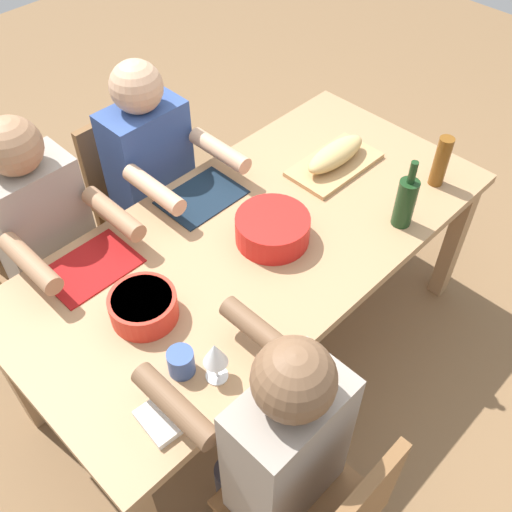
{
  "coord_description": "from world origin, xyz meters",
  "views": [
    {
      "loc": [
        1.11,
        1.09,
        2.3
      ],
      "look_at": [
        0.0,
        0.0,
        0.63
      ],
      "focal_mm": 41.3,
      "sensor_mm": 36.0,
      "label": 1
    }
  ],
  "objects_px": {
    "dining_table": "(256,250)",
    "chair_near_center": "(137,191)",
    "diner_far_right": "(276,443)",
    "diner_near_right": "(49,235)",
    "cutting_board": "(334,165)",
    "cup_far_right": "(181,362)",
    "napkin_stack": "(166,416)",
    "bread_loaf": "(336,154)",
    "wine_glass": "(215,355)",
    "beer_bottle": "(441,161)",
    "serving_bowl_salad": "(143,305)",
    "wine_bottle": "(406,201)",
    "serving_bowl_pasta": "(273,227)",
    "diner_near_center": "(156,173)",
    "chair_near_right": "(39,249)"
  },
  "relations": [
    {
      "from": "dining_table",
      "to": "wine_bottle",
      "type": "distance_m",
      "value": 0.59
    },
    {
      "from": "dining_table",
      "to": "bread_loaf",
      "type": "bearing_deg",
      "value": -174.07
    },
    {
      "from": "diner_near_center",
      "to": "cutting_board",
      "type": "relative_size",
      "value": 3.0
    },
    {
      "from": "serving_bowl_pasta",
      "to": "wine_bottle",
      "type": "height_order",
      "value": "wine_bottle"
    },
    {
      "from": "diner_near_center",
      "to": "diner_near_right",
      "type": "relative_size",
      "value": 1.0
    },
    {
      "from": "cup_far_right",
      "to": "bread_loaf",
      "type": "bearing_deg",
      "value": -164.62
    },
    {
      "from": "bread_loaf",
      "to": "wine_glass",
      "type": "distance_m",
      "value": 1.11
    },
    {
      "from": "wine_glass",
      "to": "cutting_board",
      "type": "bearing_deg",
      "value": -159.26
    },
    {
      "from": "diner_near_center",
      "to": "serving_bowl_salad",
      "type": "bearing_deg",
      "value": 49.02
    },
    {
      "from": "beer_bottle",
      "to": "wine_glass",
      "type": "bearing_deg",
      "value": 1.45
    },
    {
      "from": "chair_near_center",
      "to": "cup_far_right",
      "type": "height_order",
      "value": "chair_near_center"
    },
    {
      "from": "serving_bowl_pasta",
      "to": "chair_near_right",
      "type": "bearing_deg",
      "value": -56.42
    },
    {
      "from": "chair_near_center",
      "to": "beer_bottle",
      "type": "distance_m",
      "value": 1.37
    },
    {
      "from": "serving_bowl_pasta",
      "to": "napkin_stack",
      "type": "distance_m",
      "value": 0.8
    },
    {
      "from": "napkin_stack",
      "to": "beer_bottle",
      "type": "bearing_deg",
      "value": -178.79
    },
    {
      "from": "diner_far_right",
      "to": "diner_near_right",
      "type": "distance_m",
      "value": 1.21
    },
    {
      "from": "beer_bottle",
      "to": "napkin_stack",
      "type": "bearing_deg",
      "value": 1.21
    },
    {
      "from": "diner_near_right",
      "to": "wine_glass",
      "type": "height_order",
      "value": "diner_near_right"
    },
    {
      "from": "wine_bottle",
      "to": "beer_bottle",
      "type": "relative_size",
      "value": 1.32
    },
    {
      "from": "dining_table",
      "to": "diner_far_right",
      "type": "distance_m",
      "value": 0.8
    },
    {
      "from": "serving_bowl_pasta",
      "to": "wine_glass",
      "type": "distance_m",
      "value": 0.62
    },
    {
      "from": "cutting_board",
      "to": "wine_bottle",
      "type": "xyz_separation_m",
      "value": [
        0.09,
        0.4,
        0.1
      ]
    },
    {
      "from": "diner_near_center",
      "to": "cup_far_right",
      "type": "xyz_separation_m",
      "value": [
        0.57,
        0.85,
        0.09
      ]
    },
    {
      "from": "diner_far_right",
      "to": "beer_bottle",
      "type": "relative_size",
      "value": 5.45
    },
    {
      "from": "napkin_stack",
      "to": "chair_near_right",
      "type": "bearing_deg",
      "value": -99.26
    },
    {
      "from": "diner_near_right",
      "to": "wine_bottle",
      "type": "xyz_separation_m",
      "value": [
        -0.97,
        0.95,
        0.15
      ]
    },
    {
      "from": "serving_bowl_salad",
      "to": "wine_bottle",
      "type": "distance_m",
      "value": 1.02
    },
    {
      "from": "dining_table",
      "to": "cutting_board",
      "type": "relative_size",
      "value": 4.79
    },
    {
      "from": "cup_far_right",
      "to": "napkin_stack",
      "type": "bearing_deg",
      "value": 33.3
    },
    {
      "from": "diner_far_right",
      "to": "cutting_board",
      "type": "bearing_deg",
      "value": -148.02
    },
    {
      "from": "diner_near_right",
      "to": "wine_glass",
      "type": "bearing_deg",
      "value": 90.87
    },
    {
      "from": "chair_near_center",
      "to": "diner_near_center",
      "type": "xyz_separation_m",
      "value": [
        0.0,
        0.18,
        0.21
      ]
    },
    {
      "from": "cutting_board",
      "to": "cup_far_right",
      "type": "height_order",
      "value": "cup_far_right"
    },
    {
      "from": "cutting_board",
      "to": "beer_bottle",
      "type": "xyz_separation_m",
      "value": [
        -0.21,
        0.36,
        0.1
      ]
    },
    {
      "from": "diner_near_center",
      "to": "serving_bowl_pasta",
      "type": "xyz_separation_m",
      "value": [
        -0.03,
        0.66,
        0.1
      ]
    },
    {
      "from": "chair_near_right",
      "to": "serving_bowl_pasta",
      "type": "height_order",
      "value": "chair_near_right"
    },
    {
      "from": "chair_near_center",
      "to": "beer_bottle",
      "type": "height_order",
      "value": "beer_bottle"
    },
    {
      "from": "diner_near_center",
      "to": "cup_far_right",
      "type": "height_order",
      "value": "diner_near_center"
    },
    {
      "from": "beer_bottle",
      "to": "chair_near_right",
      "type": "bearing_deg",
      "value": -40.93
    },
    {
      "from": "dining_table",
      "to": "chair_near_center",
      "type": "distance_m",
      "value": 0.81
    },
    {
      "from": "bread_loaf",
      "to": "beer_bottle",
      "type": "distance_m",
      "value": 0.42
    },
    {
      "from": "chair_near_center",
      "to": "serving_bowl_salad",
      "type": "xyz_separation_m",
      "value": [
        0.52,
        0.79,
        0.31
      ]
    },
    {
      "from": "serving_bowl_salad",
      "to": "beer_bottle",
      "type": "xyz_separation_m",
      "value": [
        -1.26,
        0.31,
        0.06
      ]
    },
    {
      "from": "beer_bottle",
      "to": "serving_bowl_salad",
      "type": "bearing_deg",
      "value": -13.8
    },
    {
      "from": "beer_bottle",
      "to": "napkin_stack",
      "type": "height_order",
      "value": "beer_bottle"
    },
    {
      "from": "serving_bowl_salad",
      "to": "bread_loaf",
      "type": "relative_size",
      "value": 0.7
    },
    {
      "from": "cutting_board",
      "to": "wine_glass",
      "type": "bearing_deg",
      "value": 20.74
    },
    {
      "from": "chair_near_center",
      "to": "bread_loaf",
      "type": "bearing_deg",
      "value": 125.71
    },
    {
      "from": "cutting_board",
      "to": "wine_glass",
      "type": "distance_m",
      "value": 1.12
    },
    {
      "from": "wine_bottle",
      "to": "napkin_stack",
      "type": "distance_m",
      "value": 1.15
    }
  ]
}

